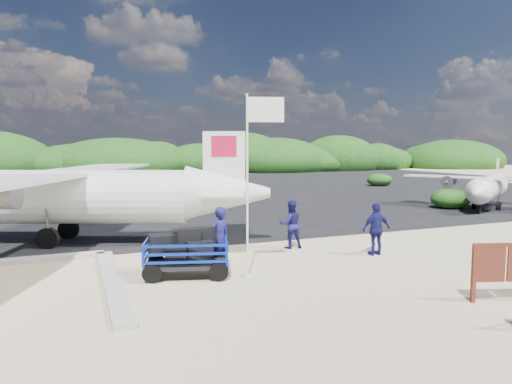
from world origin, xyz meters
TOP-DOWN VIEW (x-y plane):
  - ground at (0.00, 0.00)m, footprint 160.00×160.00m
  - asphalt_apron at (0.00, 30.00)m, footprint 90.00×50.00m
  - vegetation_band at (0.00, 55.00)m, footprint 124.00×8.00m
  - baggage_cart at (-2.43, 1.43)m, footprint 2.88×2.12m
  - flagpole at (-0.82, 0.74)m, footprint 1.12×0.71m
  - signboard at (4.24, -3.55)m, footprint 1.76×0.73m
  - crew_a at (-1.34, 1.77)m, footprint 0.83×0.68m
  - crew_b at (2.02, 3.71)m, footprint 0.97×0.81m
  - crew_c at (4.29, 1.61)m, footprint 1.08×0.48m
  - aircraft_large at (17.19, 19.58)m, footprint 23.88×23.88m
  - aircraft_small at (-6.75, 35.56)m, footprint 11.05×11.05m

SIDE VIEW (x-z plane):
  - ground at x=0.00m, z-range 0.00..0.00m
  - asphalt_apron at x=0.00m, z-range -0.02..0.02m
  - vegetation_band at x=0.00m, z-range -2.20..2.20m
  - baggage_cart at x=-2.43m, z-range -0.64..0.64m
  - flagpole at x=-0.82m, z-range -2.61..2.61m
  - signboard at x=4.24m, z-range -0.74..0.74m
  - aircraft_large at x=17.19m, z-range -2.76..2.76m
  - aircraft_small at x=-6.75m, z-range -1.45..1.45m
  - crew_b at x=2.02m, z-range 0.00..1.79m
  - crew_c at x=4.29m, z-range 0.00..1.83m
  - crew_a at x=-1.34m, z-range 0.00..1.95m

